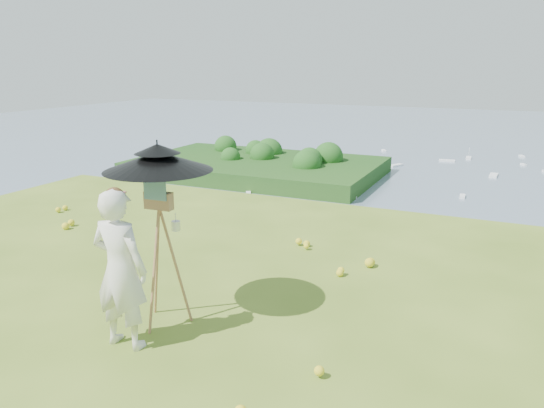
% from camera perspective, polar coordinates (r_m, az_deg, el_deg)
% --- Properties ---
extents(ground, '(14.00, 14.00, 0.00)m').
position_cam_1_polar(ground, '(5.90, -17.78, -15.81)').
color(ground, '#567421').
rests_on(ground, ground).
extents(shoreline_tier, '(170.00, 28.00, 8.00)m').
position_cam_1_polar(shoreline_tier, '(87.83, 20.23, -12.32)').
color(shoreline_tier, gray).
rests_on(shoreline_tier, bay_water).
extents(bay_water, '(700.00, 700.00, 0.00)m').
position_cam_1_polar(bay_water, '(246.45, 23.73, 5.12)').
color(bay_water, slate).
rests_on(bay_water, ground).
extents(peninsula, '(90.00, 60.00, 12.00)m').
position_cam_1_polar(peninsula, '(179.89, -1.58, 4.77)').
color(peninsula, '#103B11').
rests_on(peninsula, bay_water).
extents(slope_trees, '(110.00, 50.00, 6.00)m').
position_cam_1_polar(slope_trees, '(42.75, 17.91, -10.60)').
color(slope_trees, '#204E17').
rests_on(slope_trees, forest_slope).
extents(harbor_town, '(110.00, 22.00, 5.00)m').
position_cam_1_polar(harbor_town, '(85.14, 20.63, -8.42)').
color(harbor_town, silver).
rests_on(harbor_town, shoreline_tier).
extents(moored_boats, '(140.00, 140.00, 0.70)m').
position_cam_1_polar(moored_boats, '(169.42, 18.72, 1.73)').
color(moored_boats, white).
rests_on(moored_boats, bay_water).
extents(wildflowers, '(10.00, 10.50, 0.12)m').
position_cam_1_polar(wildflowers, '(6.03, -16.19, -14.31)').
color(wildflowers, yellow).
rests_on(wildflowers, ground).
extents(painter, '(0.65, 0.44, 1.74)m').
position_cam_1_polar(painter, '(5.77, -16.02, -6.77)').
color(painter, white).
rests_on(painter, ground).
extents(field_easel, '(0.68, 0.68, 1.71)m').
position_cam_1_polar(field_easel, '(6.16, -11.78, -5.21)').
color(field_easel, '#A67145').
rests_on(field_easel, ground).
extents(sun_umbrella, '(1.36, 1.36, 0.73)m').
position_cam_1_polar(sun_umbrella, '(5.94, -12.10, 3.26)').
color(sun_umbrella, black).
rests_on(sun_umbrella, field_easel).
extents(painter_cap, '(0.22, 0.26, 0.10)m').
position_cam_1_polar(painter_cap, '(5.52, -16.63, 1.17)').
color(painter_cap, '#CD7073').
rests_on(painter_cap, painter).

